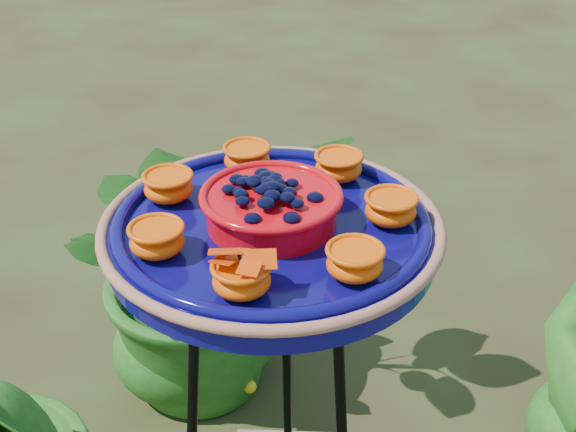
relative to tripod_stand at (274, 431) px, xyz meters
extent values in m
torus|color=black|center=(0.00, 0.00, 0.38)|extent=(0.34, 0.34, 0.02)
cylinder|color=black|center=(-0.04, 0.16, -0.11)|extent=(0.04, 0.10, 0.97)
cylinder|color=#090753|center=(0.00, 0.00, 0.41)|extent=(0.60, 0.60, 0.04)
torus|color=#B1754F|center=(0.00, 0.00, 0.43)|extent=(0.52, 0.52, 0.02)
torus|color=#090753|center=(0.00, 0.00, 0.43)|extent=(0.48, 0.48, 0.02)
cylinder|color=red|center=(0.00, 0.00, 0.46)|extent=(0.23, 0.23, 0.05)
torus|color=red|center=(0.00, 0.00, 0.48)|extent=(0.21, 0.21, 0.01)
ellipsoid|color=black|center=(0.00, 0.00, 0.49)|extent=(0.17, 0.17, 0.04)
ellipsoid|color=#F96202|center=(0.16, 0.07, 0.45)|extent=(0.08, 0.08, 0.04)
cylinder|color=orange|center=(0.16, 0.07, 0.47)|extent=(0.07, 0.07, 0.01)
ellipsoid|color=#F96202|center=(0.05, 0.17, 0.45)|extent=(0.08, 0.08, 0.04)
cylinder|color=orange|center=(0.05, 0.17, 0.47)|extent=(0.07, 0.07, 0.01)
ellipsoid|color=#F96202|center=(-0.11, 0.14, 0.45)|extent=(0.08, 0.08, 0.04)
cylinder|color=orange|center=(-0.11, 0.14, 0.47)|extent=(0.07, 0.07, 0.01)
ellipsoid|color=#F96202|center=(-0.18, 0.01, 0.45)|extent=(0.08, 0.08, 0.04)
cylinder|color=orange|center=(-0.18, 0.01, 0.47)|extent=(0.07, 0.07, 0.01)
ellipsoid|color=#F96202|center=(-0.12, -0.14, 0.45)|extent=(0.08, 0.08, 0.04)
cylinder|color=orange|center=(-0.12, -0.14, 0.47)|extent=(0.07, 0.07, 0.01)
ellipsoid|color=#F96202|center=(0.03, -0.18, 0.45)|extent=(0.08, 0.08, 0.04)
cylinder|color=orange|center=(0.03, -0.18, 0.47)|extent=(0.07, 0.07, 0.01)
ellipsoid|color=#F96202|center=(0.16, -0.08, 0.45)|extent=(0.08, 0.08, 0.04)
cylinder|color=orange|center=(0.16, -0.08, 0.47)|extent=(0.07, 0.07, 0.01)
cylinder|color=black|center=(0.03, -0.18, 0.48)|extent=(0.02, 0.03, 0.00)
cube|color=#EB4604|center=(0.01, -0.17, 0.49)|extent=(0.05, 0.05, 0.01)
cube|color=#EB4604|center=(0.06, -0.17, 0.49)|extent=(0.05, 0.05, 0.01)
imported|color=#1F5115|center=(-0.51, 0.68, -0.17)|extent=(1.00, 1.01, 0.85)
camera|label=1|loc=(0.41, -0.94, 1.06)|focal=50.00mm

